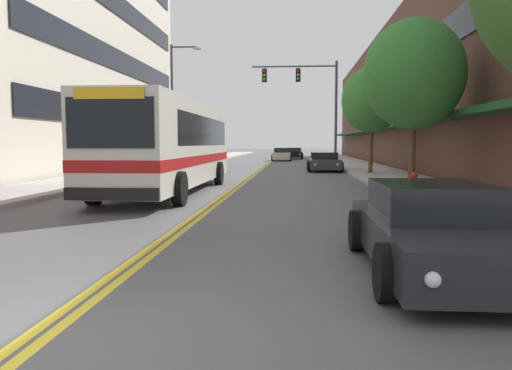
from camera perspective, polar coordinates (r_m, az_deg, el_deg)
name	(u,v)px	position (r m, az deg, el deg)	size (l,w,h in m)	color
ground_plane	(266,165)	(41.21, 1.17, 2.31)	(240.00, 240.00, 0.00)	#565659
sidewalk_left	(180,164)	(42.25, -8.72, 2.42)	(3.53, 106.00, 0.15)	#B2ADA5
sidewalk_right	(355,164)	(41.42, 11.27, 2.33)	(3.53, 106.00, 0.15)	#B2ADA5
centre_line	(266,165)	(41.21, 1.17, 2.32)	(0.34, 106.00, 0.01)	yellow
storefront_row_right	(433,97)	(42.67, 19.53, 9.50)	(9.10, 68.00, 10.99)	brown
city_bus	(171,143)	(18.76, -9.65, 4.81)	(2.84, 12.09, 3.23)	silver
car_navy_parked_left_near	(184,163)	(30.89, -8.26, 2.49)	(2.09, 4.55, 1.22)	#19234C
car_charcoal_parked_right_foreground	(433,231)	(7.42, 19.62, -4.94)	(2.01, 4.54, 1.24)	#232328
car_dark_grey_parked_right_mid	(324,162)	(32.52, 7.81, 2.60)	(2.19, 4.55, 1.21)	#38383D
car_black_moving_lead	(295,154)	(57.32, 4.42, 3.60)	(1.97, 4.36, 1.27)	black
car_champagne_moving_second	(282,155)	(50.83, 2.96, 3.47)	(2.02, 4.13, 1.31)	beige
traffic_signal_mast	(309,93)	(35.53, 6.07, 10.42)	(5.97, 0.38, 7.48)	#47474C
street_lamp_left_far	(176,97)	(31.90, -9.13, 9.86)	(1.97, 0.28, 7.86)	#47474C
street_tree_right_mid	(414,74)	(20.19, 17.60, 11.95)	(3.79, 3.79, 6.33)	brown
street_tree_right_far	(372,100)	(28.85, 13.10, 9.46)	(3.34, 3.34, 5.90)	brown
fire_hydrant	(414,185)	(15.68, 17.59, -0.02)	(0.34, 0.26, 0.80)	red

